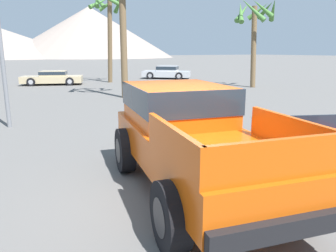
% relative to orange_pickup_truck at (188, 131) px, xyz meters
% --- Properties ---
extents(ground_plane, '(320.00, 320.00, 0.00)m').
position_rel_orange_pickup_truck_xyz_m(ground_plane, '(-0.31, -0.13, -1.10)').
color(ground_plane, '#5B5956').
extents(orange_pickup_truck, '(3.03, 5.46, 1.91)m').
position_rel_orange_pickup_truck_xyz_m(orange_pickup_truck, '(0.00, 0.00, 0.00)').
color(orange_pickup_truck, '#CC4C0C').
rests_on(orange_pickup_truck, ground_plane).
extents(red_convertible_car, '(3.28, 4.58, 1.01)m').
position_rel_orange_pickup_truck_xyz_m(red_convertible_car, '(3.62, -0.26, -0.68)').
color(red_convertible_car, red).
rests_on(red_convertible_car, ground_plane).
extents(parked_car_tan, '(4.80, 3.14, 1.06)m').
position_rel_orange_pickup_truck_xyz_m(parked_car_tan, '(1.52, 21.47, -0.55)').
color(parked_car_tan, tan).
rests_on(parked_car_tan, ground_plane).
extents(parked_car_silver, '(4.44, 4.19, 1.19)m').
position_rel_orange_pickup_truck_xyz_m(parked_car_silver, '(11.93, 22.00, -0.49)').
color(parked_car_silver, '#B7BABF').
rests_on(parked_car_silver, ground_plane).
extents(palm_tree_tall, '(3.16, 3.09, 6.05)m').
position_rel_orange_pickup_truck_xyz_m(palm_tree_tall, '(13.66, 12.59, 3.43)').
color(palm_tree_tall, brown).
rests_on(palm_tree_tall, ground_plane).
extents(palm_tree_short, '(2.87, 3.04, 7.03)m').
position_rel_orange_pickup_truck_xyz_m(palm_tree_short, '(6.12, 21.13, 4.25)').
color(palm_tree_short, brown).
rests_on(palm_tree_short, ground_plane).
extents(distant_mountain_range, '(142.56, 73.42, 18.99)m').
position_rel_orange_pickup_truck_xyz_m(distant_mountain_range, '(9.48, 122.66, 6.40)').
color(distant_mountain_range, gray).
rests_on(distant_mountain_range, ground_plane).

